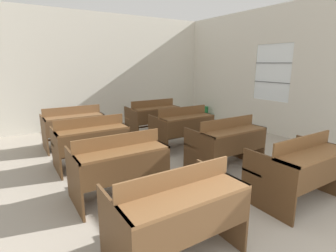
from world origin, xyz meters
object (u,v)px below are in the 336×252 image
object	(u,v)px
bench_third_left	(91,140)
wastepaper_bin	(205,112)
bench_front_right	(299,167)
bench_front_left	(176,211)
bench_back_right	(153,116)
bench_back_left	(73,126)
bench_third_right	(182,126)
bench_second_right	(226,142)
bench_second_left	(119,164)

from	to	relation	value
bench_third_left	wastepaper_bin	size ratio (longest dim) A/B	2.94
bench_front_right	wastepaper_bin	size ratio (longest dim) A/B	2.94
bench_front_left	bench_back_right	xyz separation A→B (m)	(1.88, 3.82, 0.00)
bench_back_left	bench_third_right	bearing A→B (deg)	-33.74
bench_third_left	bench_back_right	bearing A→B (deg)	33.49
bench_second_right	bench_third_right	size ratio (longest dim) A/B	1.00
bench_front_left	bench_third_right	world-z (taller)	same
bench_back_left	bench_back_right	distance (m)	1.89
bench_back_right	wastepaper_bin	size ratio (longest dim) A/B	2.94
bench_back_left	wastepaper_bin	bearing A→B (deg)	10.55
bench_front_left	bench_back_right	size ratio (longest dim) A/B	1.00
bench_second_right	bench_third_right	world-z (taller)	same
bench_back_right	bench_second_right	bearing A→B (deg)	-90.06
wastepaper_bin	bench_front_left	bearing A→B (deg)	-132.35
bench_front_right	bench_third_right	xyz separation A→B (m)	(0.00, 2.56, 0.00)
bench_back_left	wastepaper_bin	distance (m)	4.31
bench_third_left	bench_second_left	bearing A→B (deg)	-90.37
bench_second_right	bench_third_left	distance (m)	2.28
bench_back_right	wastepaper_bin	distance (m)	2.48
bench_third_left	bench_third_right	distance (m)	1.89
bench_front_right	bench_second_right	world-z (taller)	same
bench_front_right	bench_third_left	size ratio (longest dim) A/B	1.00
bench_second_left	bench_back_left	distance (m)	2.53
bench_second_left	bench_front_left	bearing A→B (deg)	-89.30
bench_second_right	bench_back_right	xyz separation A→B (m)	(0.00, 2.53, 0.00)
bench_second_left	bench_back_right	bearing A→B (deg)	53.00
bench_front_left	bench_third_right	distance (m)	3.19
bench_front_right	wastepaper_bin	distance (m)	5.18
bench_front_left	bench_front_right	bearing A→B (deg)	0.21
bench_front_right	bench_back_right	distance (m)	3.81
bench_second_left	bench_back_left	world-z (taller)	same
bench_second_right	wastepaper_bin	size ratio (longest dim) A/B	2.94
bench_front_left	bench_third_right	xyz separation A→B (m)	(1.88, 2.57, 0.00)
bench_front_left	bench_back_right	bearing A→B (deg)	63.78
bench_second_left	bench_third_right	distance (m)	2.28
bench_second_right	bench_third_left	bearing A→B (deg)	145.82
bench_second_right	bench_back_right	distance (m)	2.53
bench_front_right	bench_back_left	xyz separation A→B (m)	(-1.89, 3.83, 0.00)
bench_front_right	bench_back_left	world-z (taller)	same
bench_third_left	bench_back_right	xyz separation A→B (m)	(1.89, 1.25, 0.00)
bench_second_right	bench_third_right	xyz separation A→B (m)	(0.00, 1.28, 0.00)
bench_third_left	bench_front_left	bearing A→B (deg)	-89.83
bench_back_right	bench_third_right	bearing A→B (deg)	-89.91
bench_second_right	bench_back_left	distance (m)	3.17
bench_front_left	bench_second_left	bearing A→B (deg)	90.70
wastepaper_bin	bench_back_left	bearing A→B (deg)	-169.45
bench_second_right	wastepaper_bin	world-z (taller)	bench_second_right
bench_third_right	bench_back_right	distance (m)	1.25
bench_front_left	bench_second_right	world-z (taller)	same
wastepaper_bin	bench_third_left	bearing A→B (deg)	-154.06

